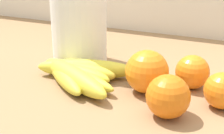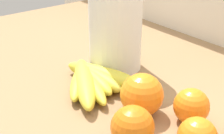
{
  "view_description": "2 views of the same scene",
  "coord_description": "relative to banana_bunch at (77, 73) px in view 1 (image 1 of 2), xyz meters",
  "views": [
    {
      "loc": [
        0.12,
        -0.61,
        1.17
      ],
      "look_at": [
        -0.13,
        -0.05,
        0.93
      ],
      "focal_mm": 53.32,
      "sensor_mm": 36.0,
      "label": 1
    },
    {
      "loc": [
        0.34,
        -0.43,
        1.26
      ],
      "look_at": [
        -0.12,
        -0.07,
        0.97
      ],
      "focal_mm": 54.05,
      "sensor_mm": 36.0,
      "label": 2
    }
  ],
  "objects": [
    {
      "name": "orange_right",
      "position": [
        0.21,
        -0.07,
        0.02
      ],
      "size": [
        0.07,
        0.07,
        0.07
      ],
      "primitive_type": "sphere",
      "color": "orange",
      "rests_on": "counter"
    },
    {
      "name": "paper_towel_roll",
      "position": [
        -0.05,
        0.1,
        0.12
      ],
      "size": [
        0.13,
        0.13,
        0.3
      ],
      "color": "white",
      "rests_on": "counter"
    },
    {
      "name": "orange_center",
      "position": [
        0.14,
        0.01,
        0.02
      ],
      "size": [
        0.08,
        0.08,
        0.08
      ],
      "primitive_type": "sphere",
      "color": "orange",
      "rests_on": "counter"
    },
    {
      "name": "wall_back",
      "position": [
        0.2,
        0.45,
        -0.26
      ],
      "size": [
        2.06,
        0.06,
        1.3
      ],
      "primitive_type": "cube",
      "color": "silver",
      "rests_on": "ground"
    },
    {
      "name": "orange_front",
      "position": [
        0.28,
        0.0,
        0.01
      ],
      "size": [
        0.06,
        0.06,
        0.06
      ],
      "primitive_type": "sphere",
      "color": "orange",
      "rests_on": "counter"
    },
    {
      "name": "banana_bunch",
      "position": [
        0.0,
        0.0,
        0.0
      ],
      "size": [
        0.21,
        0.18,
        0.04
      ],
      "color": "gold",
      "rests_on": "counter"
    },
    {
      "name": "orange_far_right",
      "position": [
        0.22,
        0.06,
        0.01
      ],
      "size": [
        0.07,
        0.07,
        0.07
      ],
      "primitive_type": "sphere",
      "color": "orange",
      "rests_on": "counter"
    }
  ]
}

